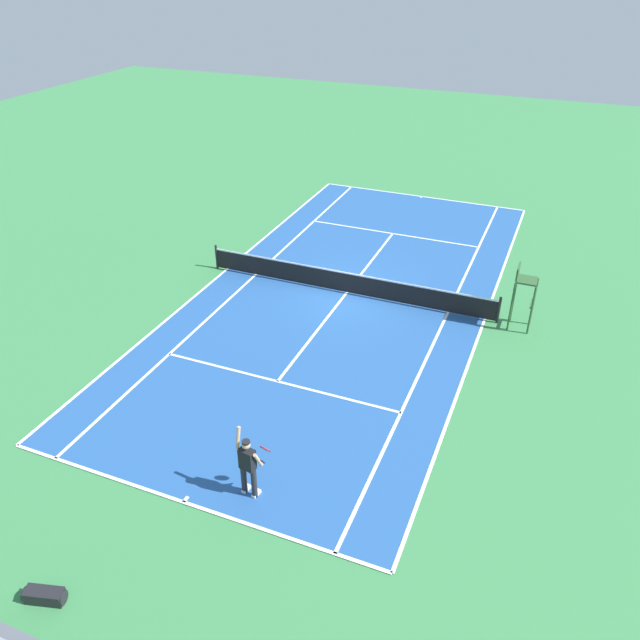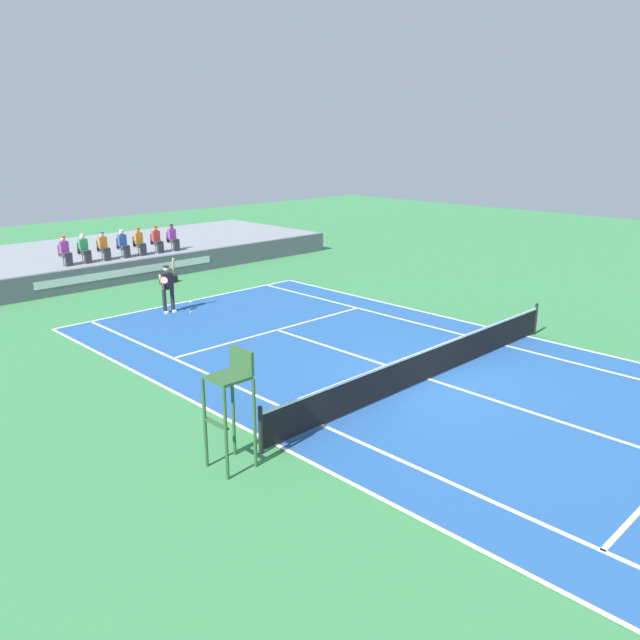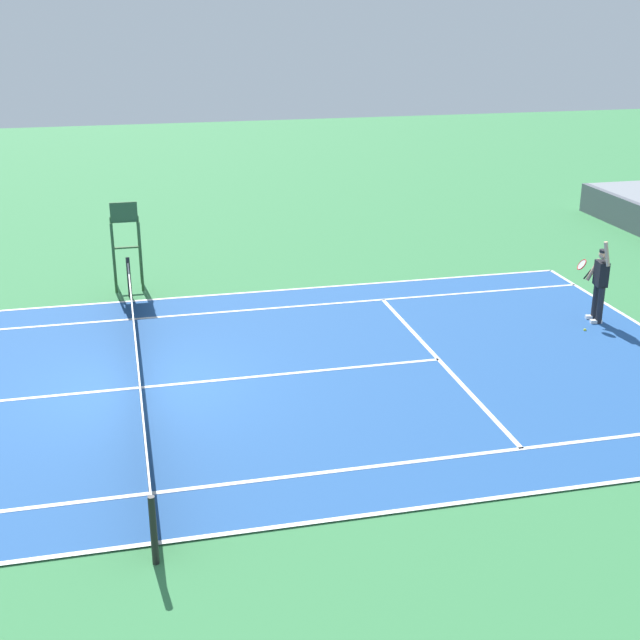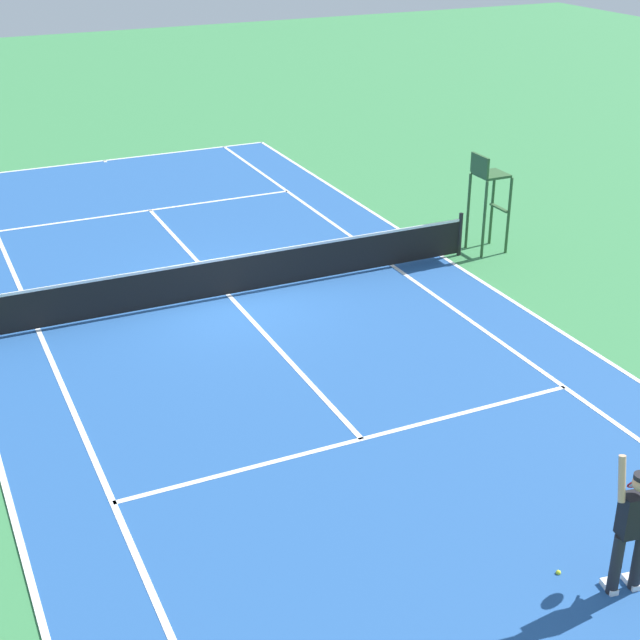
{
  "view_description": "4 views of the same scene",
  "coord_description": "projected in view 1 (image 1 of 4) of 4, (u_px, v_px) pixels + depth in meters",
  "views": [
    {
      "loc": [
        -7.49,
        21.02,
        12.26
      ],
      "look_at": [
        -0.43,
        3.85,
        1.0
      ],
      "focal_mm": 35.58,
      "sensor_mm": 36.0,
      "label": 1
    },
    {
      "loc": [
        -13.43,
        -9.41,
        6.44
      ],
      "look_at": [
        -0.43,
        3.85,
        1.0
      ],
      "focal_mm": 35.37,
      "sensor_mm": 36.0,
      "label": 2
    },
    {
      "loc": [
        16.41,
        -0.11,
        7.4
      ],
      "look_at": [
        -0.43,
        3.85,
        1.0
      ],
      "focal_mm": 48.92,
      "sensor_mm": 36.0,
      "label": 3
    },
    {
      "loc": [
        6.07,
        17.9,
        8.36
      ],
      "look_at": [
        -0.43,
        3.85,
        1.0
      ],
      "focal_mm": 52.51,
      "sensor_mm": 36.0,
      "label": 4
    }
  ],
  "objects": [
    {
      "name": "court",
      "position": [
        347.0,
        293.0,
        25.42
      ],
      "size": [
        11.08,
        23.88,
        0.03
      ],
      "color": "#235193",
      "rests_on": "ground"
    },
    {
      "name": "umpire_chair",
      "position": [
        523.0,
        289.0,
        22.45
      ],
      "size": [
        0.77,
        0.77,
        2.44
      ],
      "color": "#2D562D",
      "rests_on": "ground"
    },
    {
      "name": "tennis_player",
      "position": [
        248.0,
        466.0,
        15.75
      ],
      "size": [
        0.81,
        0.62,
        2.08
      ],
      "color": "#232328",
      "rests_on": "ground"
    },
    {
      "name": "net",
      "position": [
        347.0,
        282.0,
        25.15
      ],
      "size": [
        11.98,
        0.1,
        1.07
      ],
      "color": "black",
      "rests_on": "ground"
    },
    {
      "name": "ground_plane",
      "position": [
        347.0,
        293.0,
        25.42
      ],
      "size": [
        80.0,
        80.0,
        0.0
      ],
      "primitive_type": "plane",
      "color": "#387F47"
    },
    {
      "name": "tennis_ball",
      "position": [
        242.0,
        472.0,
        16.9
      ],
      "size": [
        0.07,
        0.07,
        0.07
      ],
      "primitive_type": "sphere",
      "color": "#D1E533",
      "rests_on": "ground"
    },
    {
      "name": "equipment_bag",
      "position": [
        45.0,
        596.0,
        13.58
      ],
      "size": [
        0.95,
        0.55,
        0.32
      ],
      "color": "black",
      "rests_on": "ground"
    }
  ]
}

